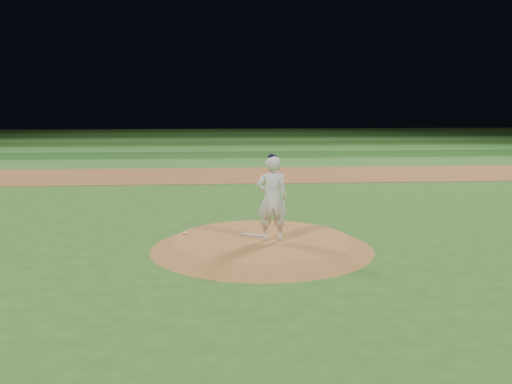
{
  "coord_description": "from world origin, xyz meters",
  "views": [
    {
      "loc": [
        -1.17,
        -13.7,
        3.65
      ],
      "look_at": [
        0.0,
        2.0,
        1.1
      ],
      "focal_mm": 40.0,
      "sensor_mm": 36.0,
      "label": 1
    }
  ],
  "objects_px": {
    "pitching_rubber": "(252,235)",
    "pitcher_on_mound": "(272,198)",
    "pitchers_mound": "(262,244)",
    "rosin_bag": "(185,233)"
  },
  "relations": [
    {
      "from": "rosin_bag",
      "to": "pitching_rubber",
      "type": "bearing_deg",
      "value": -8.82
    },
    {
      "from": "pitching_rubber",
      "to": "pitcher_on_mound",
      "type": "distance_m",
      "value": 1.24
    },
    {
      "from": "pitchers_mound",
      "to": "pitcher_on_mound",
      "type": "bearing_deg",
      "value": -40.29
    },
    {
      "from": "pitchers_mound",
      "to": "pitcher_on_mound",
      "type": "height_order",
      "value": "pitcher_on_mound"
    },
    {
      "from": "pitchers_mound",
      "to": "pitching_rubber",
      "type": "bearing_deg",
      "value": 121.67
    },
    {
      "from": "pitchers_mound",
      "to": "pitcher_on_mound",
      "type": "relative_size",
      "value": 2.58
    },
    {
      "from": "pitcher_on_mound",
      "to": "pitchers_mound",
      "type": "bearing_deg",
      "value": 139.71
    },
    {
      "from": "pitchers_mound",
      "to": "rosin_bag",
      "type": "bearing_deg",
      "value": 162.36
    },
    {
      "from": "pitchers_mound",
      "to": "rosin_bag",
      "type": "xyz_separation_m",
      "value": [
        -1.92,
        0.61,
        0.16
      ]
    },
    {
      "from": "pitching_rubber",
      "to": "pitcher_on_mound",
      "type": "relative_size",
      "value": 0.29
    }
  ]
}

